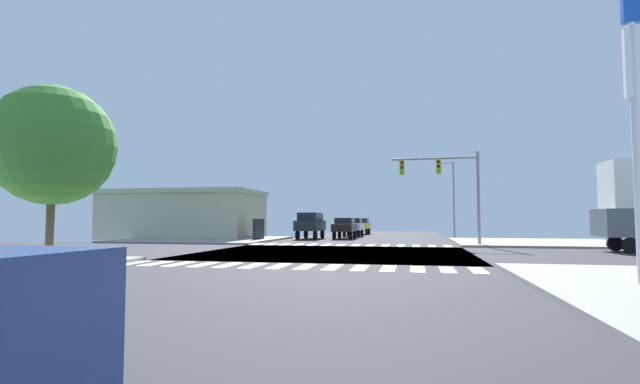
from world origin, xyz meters
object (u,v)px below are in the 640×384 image
object	(u,v)px
traffic_signal_mast	(443,177)
sidewalk_tree	(53,146)
bank_building	(185,214)
sedan_queued_3	(362,225)
suv_crossing_1	(310,223)
street_lamp	(451,192)
sedan_middle_4	(345,226)
sedan_farside_2	(353,226)

from	to	relation	value
traffic_signal_mast	sidewalk_tree	xyz separation A→B (m)	(-14.68, -17.05, -0.14)
bank_building	sedan_queued_3	world-z (taller)	bank_building
sidewalk_tree	suv_crossing_1	bearing A→B (deg)	82.08
street_lamp	sedan_middle_4	world-z (taller)	street_lamp
sidewalk_tree	traffic_signal_mast	bearing A→B (deg)	49.26
traffic_signal_mast	bank_building	bearing A→B (deg)	162.12
suv_crossing_1	sedan_middle_4	size ratio (longest dim) A/B	1.07
traffic_signal_mast	sedan_farside_2	size ratio (longest dim) A/B	1.44
suv_crossing_1	bank_building	bearing A→B (deg)	8.72
sidewalk_tree	suv_crossing_1	size ratio (longest dim) A/B	1.43
sedan_farside_2	street_lamp	bearing A→B (deg)	172.76
sedan_farside_2	sedan_middle_4	xyz separation A→B (m)	(0.00, -5.88, 0.00)
street_lamp	suv_crossing_1	size ratio (longest dim) A/B	1.58
bank_building	sedan_middle_4	world-z (taller)	bank_building
traffic_signal_mast	bank_building	xyz separation A→B (m)	(-22.43, 7.24, -2.34)
sedan_queued_3	sidewalk_tree	bearing A→B (deg)	80.65
street_lamp	sedan_middle_4	xyz separation A→B (m)	(-9.62, -4.66, -3.29)
sedan_farside_2	suv_crossing_1	distance (m)	7.32
bank_building	sedan_middle_4	bearing A→B (deg)	10.00
traffic_signal_mast	street_lamp	xyz separation A→B (m)	(1.55, 14.43, -0.13)
bank_building	suv_crossing_1	size ratio (longest dim) A/B	3.25
traffic_signal_mast	sedan_farside_2	bearing A→B (deg)	117.26
traffic_signal_mast	sedan_middle_4	world-z (taller)	traffic_signal_mast
street_lamp	sedan_queued_3	size ratio (longest dim) A/B	1.69
suv_crossing_1	sedan_middle_4	distance (m)	3.11
traffic_signal_mast	suv_crossing_1	world-z (taller)	traffic_signal_mast
street_lamp	traffic_signal_mast	bearing A→B (deg)	-96.14
sedan_farside_2	bank_building	bearing A→B (deg)	30.35
traffic_signal_mast	sedan_queued_3	distance (m)	24.73
suv_crossing_1	sedan_queued_3	xyz separation A→B (m)	(3.00, 14.15, -0.28)
bank_building	sedan_farside_2	size ratio (longest dim) A/B	3.47
sedan_queued_3	bank_building	bearing A→B (deg)	47.88
sedan_farside_2	suv_crossing_1	size ratio (longest dim) A/B	0.93
traffic_signal_mast	bank_building	size ratio (longest dim) A/B	0.41
sedan_farside_2	traffic_signal_mast	bearing A→B (deg)	117.26
traffic_signal_mast	bank_building	distance (m)	23.69
bank_building	traffic_signal_mast	bearing A→B (deg)	-17.88
street_lamp	sedan_farside_2	size ratio (longest dim) A/B	1.69
bank_building	sedan_queued_3	distance (m)	21.45
street_lamp	sedan_middle_4	distance (m)	11.18
sedan_farside_2	sidewalk_tree	bearing A→B (deg)	78.56
suv_crossing_1	sedan_middle_4	world-z (taller)	suv_crossing_1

